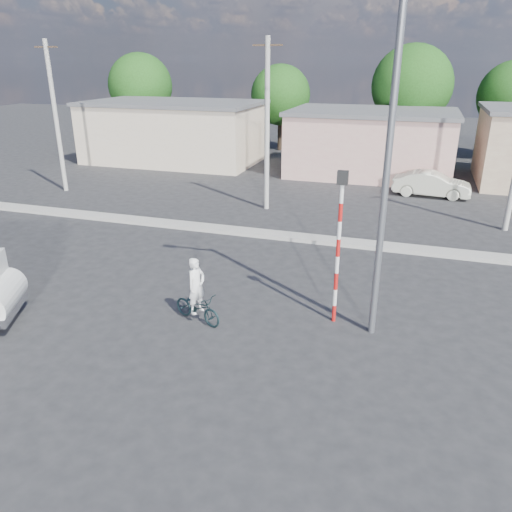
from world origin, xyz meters
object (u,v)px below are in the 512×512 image
(car_cream, at_px, (432,184))
(traffic_pole, at_px, (339,236))
(bicycle, at_px, (198,307))
(cyclist, at_px, (197,295))
(streetlight, at_px, (382,151))

(car_cream, relative_size, traffic_pole, 0.94)
(bicycle, height_order, cyclist, cyclist)
(bicycle, bearing_deg, car_cream, -0.85)
(streetlight, bearing_deg, car_cream, 83.78)
(bicycle, xyz_separation_m, traffic_pole, (3.71, 1.22, 2.15))
(bicycle, bearing_deg, traffic_pole, -51.89)
(cyclist, distance_m, traffic_pole, 4.29)
(cyclist, height_order, car_cream, cyclist)
(bicycle, distance_m, traffic_pole, 4.46)
(cyclist, xyz_separation_m, traffic_pole, (3.71, 1.22, 1.78))
(car_cream, xyz_separation_m, traffic_pole, (-2.67, -15.58, 1.92))
(cyclist, relative_size, car_cream, 0.40)
(bicycle, relative_size, traffic_pole, 0.38)
(cyclist, bearing_deg, bicycle, 0.00)
(car_cream, height_order, streetlight, streetlight)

